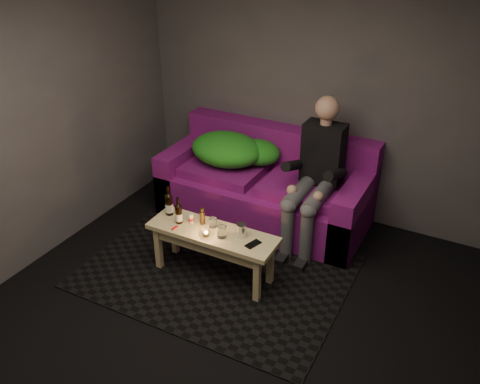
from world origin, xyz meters
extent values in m
plane|color=black|center=(0.00, 0.00, 0.00)|extent=(4.50, 4.50, 0.00)
plane|color=#484648|center=(0.00, 2.25, 1.30)|extent=(4.00, 0.00, 4.00)
plane|color=#484648|center=(-2.00, 0.00, 1.30)|extent=(0.00, 4.50, 4.50)
cube|color=black|center=(-0.37, 0.69, 0.01)|extent=(2.39, 1.75, 0.01)
cube|color=#6D0E5A|center=(-0.39, 1.77, 0.23)|extent=(2.18, 0.98, 0.46)
cube|color=#6D0E5A|center=(-0.39, 2.14, 0.70)|extent=(2.18, 0.24, 0.48)
cube|color=#6D0E5A|center=(-1.38, 1.77, 0.34)|extent=(0.22, 0.98, 0.68)
cube|color=#6D0E5A|center=(0.59, 1.77, 0.34)|extent=(0.22, 0.98, 0.68)
cube|color=#6D0E5A|center=(-0.85, 1.72, 0.50)|extent=(0.82, 0.66, 0.11)
cube|color=#6D0E5A|center=(0.06, 1.72, 0.50)|extent=(0.82, 0.66, 0.11)
ellipsoid|color=#287E16|center=(-0.85, 1.77, 0.72)|extent=(0.79, 0.61, 0.33)
ellipsoid|color=#287E16|center=(-0.54, 1.92, 0.69)|extent=(0.48, 0.39, 0.26)
ellipsoid|color=#287E16|center=(-1.09, 1.90, 0.64)|extent=(0.35, 0.28, 0.17)
cube|color=black|center=(0.20, 1.82, 0.88)|extent=(0.39, 0.24, 0.60)
sphere|color=tan|center=(0.20, 1.82, 1.34)|extent=(0.23, 0.23, 0.23)
cylinder|color=#41444A|center=(0.11, 1.49, 0.58)|extent=(0.15, 0.55, 0.15)
cylinder|color=#41444A|center=(0.30, 1.49, 0.58)|extent=(0.15, 0.55, 0.15)
cylinder|color=#41444A|center=(0.11, 1.22, 0.28)|extent=(0.12, 0.12, 0.56)
cylinder|color=#41444A|center=(0.30, 1.22, 0.28)|extent=(0.12, 0.12, 0.56)
cube|color=black|center=(0.11, 1.16, 0.03)|extent=(0.10, 0.24, 0.07)
cube|color=black|center=(0.30, 1.16, 0.03)|extent=(0.10, 0.24, 0.07)
cube|color=#D6C47D|center=(-0.37, 0.64, 0.46)|extent=(1.19, 0.39, 0.04)
cube|color=#D6C47D|center=(-0.37, 0.64, 0.39)|extent=(1.04, 0.30, 0.11)
cube|color=#D6C47D|center=(-0.87, 0.50, 0.22)|extent=(0.05, 0.05, 0.44)
cube|color=#D6C47D|center=(-0.88, 0.77, 0.22)|extent=(0.05, 0.05, 0.44)
cube|color=#D6C47D|center=(0.14, 0.51, 0.22)|extent=(0.05, 0.05, 0.44)
cube|color=#D6C47D|center=(0.14, 0.78, 0.22)|extent=(0.05, 0.05, 0.44)
cylinder|color=black|center=(-0.86, 0.70, 0.58)|extent=(0.07, 0.07, 0.20)
cylinder|color=white|center=(-0.86, 0.70, 0.55)|extent=(0.07, 0.07, 0.08)
cone|color=black|center=(-0.86, 0.70, 0.70)|extent=(0.07, 0.07, 0.03)
cylinder|color=black|center=(-0.86, 0.70, 0.73)|extent=(0.03, 0.03, 0.09)
cylinder|color=black|center=(-0.70, 0.62, 0.57)|extent=(0.06, 0.06, 0.18)
cylinder|color=white|center=(-0.70, 0.62, 0.55)|extent=(0.07, 0.07, 0.07)
cone|color=black|center=(-0.70, 0.62, 0.67)|extent=(0.06, 0.06, 0.03)
cylinder|color=black|center=(-0.70, 0.62, 0.70)|extent=(0.02, 0.02, 0.08)
cylinder|color=silver|center=(-0.61, 0.68, 0.53)|extent=(0.05, 0.05, 0.09)
cylinder|color=black|center=(-0.51, 0.71, 0.55)|extent=(0.05, 0.05, 0.13)
cylinder|color=white|center=(-0.40, 0.71, 0.53)|extent=(0.09, 0.09, 0.09)
cylinder|color=white|center=(-0.38, 0.56, 0.51)|extent=(0.06, 0.06, 0.05)
sphere|color=orange|center=(-0.38, 0.56, 0.52)|extent=(0.02, 0.02, 0.02)
cylinder|color=white|center=(-0.25, 0.61, 0.54)|extent=(0.09, 0.09, 0.11)
cylinder|color=silver|center=(-0.10, 0.69, 0.55)|extent=(0.10, 0.10, 0.12)
cube|color=black|center=(0.04, 0.63, 0.49)|extent=(0.11, 0.16, 0.01)
cube|color=red|center=(-0.68, 0.52, 0.49)|extent=(0.03, 0.07, 0.01)
camera|label=1|loc=(1.60, -2.54, 2.97)|focal=38.00mm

